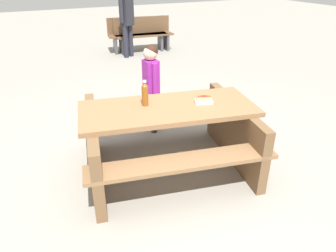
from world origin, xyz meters
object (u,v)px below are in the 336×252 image
Objects in this scene: hotdog_tray at (204,100)px; child_in_coat at (151,78)px; park_bench_near at (137,34)px; bystander_adult at (127,11)px; picnic_table at (168,133)px; park_bench_mid at (143,34)px; soda_bottle at (145,94)px.

child_in_coat reaches higher than hotdog_tray.
child_in_coat is 4.53m from park_bench_near.
picnic_table is at bearing -104.49° from bystander_adult.
hotdog_tray is at bearing -11.27° from picnic_table.
bystander_adult reaches higher than park_bench_mid.
soda_bottle is 0.23× the size of child_in_coat.
picnic_table is 0.98m from child_in_coat.
soda_bottle is 4.82m from bystander_adult.
child_in_coat is at bearing 100.39° from hotdog_tray.
park_bench_mid is at bearing 33.34° from bystander_adult.
child_in_coat is 0.76× the size of park_bench_near.
soda_bottle is 1.28× the size of hotdog_tray.
child_in_coat is 0.70× the size of bystander_adult.
hotdog_tray is at bearing -19.88° from soda_bottle.
park_bench_near is 0.92× the size of bystander_adult.
soda_bottle reaches higher than park_bench_near.
picnic_table is at bearing -107.51° from park_bench_near.
bystander_adult is (-0.41, -0.45, 0.62)m from park_bench_near.
hotdog_tray is (0.38, -0.08, 0.34)m from picnic_table.
park_bench_near is 0.88m from bystander_adult.
picnic_table is 0.49m from soda_bottle.
child_in_coat is at bearing 77.55° from picnic_table.
hotdog_tray is 4.89m from bystander_adult.
park_bench_mid is at bearing 69.48° from child_in_coat.
picnic_table is 1.22× the size of bystander_adult.
soda_bottle is 0.62m from hotdog_tray.
hotdog_tray is 0.18× the size of child_in_coat.
hotdog_tray is at bearing -105.00° from park_bench_mid.
soda_bottle is at bearing -109.93° from park_bench_near.
park_bench_near is at bearing 70.07° from soda_bottle.
park_bench_near is (1.44, 4.28, -0.30)m from child_in_coat.
bystander_adult is at bearing -132.30° from park_bench_near.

